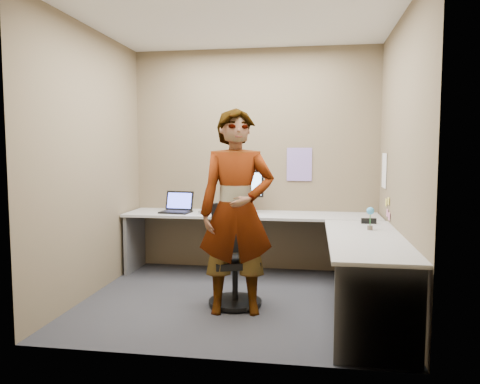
% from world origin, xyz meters
% --- Properties ---
extents(ground, '(3.00, 3.00, 0.00)m').
position_xyz_m(ground, '(0.00, 0.00, 0.00)').
color(ground, black).
rests_on(ground, ground).
extents(wall_back, '(3.00, 0.00, 3.00)m').
position_xyz_m(wall_back, '(0.00, 1.30, 1.35)').
color(wall_back, brown).
rests_on(wall_back, ground).
extents(wall_right, '(0.00, 2.70, 2.70)m').
position_xyz_m(wall_right, '(1.50, 0.00, 1.35)').
color(wall_right, brown).
rests_on(wall_right, ground).
extents(wall_left, '(0.00, 2.70, 2.70)m').
position_xyz_m(wall_left, '(-1.50, 0.00, 1.35)').
color(wall_left, brown).
rests_on(wall_left, ground).
extents(ceiling, '(3.00, 3.00, 0.00)m').
position_xyz_m(ceiling, '(0.00, 0.00, 2.70)').
color(ceiling, white).
rests_on(ceiling, wall_back).
extents(desk, '(2.98, 2.58, 0.73)m').
position_xyz_m(desk, '(0.44, 0.39, 0.59)').
color(desk, '#A5A5A5').
rests_on(desk, ground).
extents(paper_ream, '(0.32, 0.25, 0.06)m').
position_xyz_m(paper_ream, '(-0.09, 0.97, 0.76)').
color(paper_ream, red).
rests_on(paper_ream, desk).
extents(monitor, '(0.47, 0.16, 0.45)m').
position_xyz_m(monitor, '(-0.09, 0.99, 1.05)').
color(monitor, black).
rests_on(monitor, paper_ream).
extents(laptop, '(0.38, 0.32, 0.25)m').
position_xyz_m(laptop, '(-0.88, 0.95, 0.79)').
color(laptop, black).
rests_on(laptop, desk).
extents(trackball_mouse, '(0.12, 0.08, 0.07)m').
position_xyz_m(trackball_mouse, '(-0.53, 0.82, 0.76)').
color(trackball_mouse, '#B7B7BC').
rests_on(trackball_mouse, desk).
extents(origami, '(0.10, 0.10, 0.06)m').
position_xyz_m(origami, '(-0.36, 0.80, 0.76)').
color(origami, white).
rests_on(origami, desk).
extents(stapler, '(0.15, 0.05, 0.05)m').
position_xyz_m(stapler, '(1.28, 0.42, 0.76)').
color(stapler, black).
rests_on(stapler, desk).
extents(flower, '(0.07, 0.07, 0.22)m').
position_xyz_m(flower, '(1.25, 0.04, 0.87)').
color(flower, brown).
rests_on(flower, desk).
extents(calendar_purple, '(0.30, 0.01, 0.40)m').
position_xyz_m(calendar_purple, '(0.55, 1.29, 1.30)').
color(calendar_purple, '#846BB7').
rests_on(calendar_purple, wall_back).
extents(calendar_white, '(0.01, 0.28, 0.38)m').
position_xyz_m(calendar_white, '(1.49, 0.90, 1.25)').
color(calendar_white, white).
rests_on(calendar_white, wall_right).
extents(sticky_note_a, '(0.01, 0.07, 0.07)m').
position_xyz_m(sticky_note_a, '(1.49, 0.55, 0.95)').
color(sticky_note_a, '#F2E059').
rests_on(sticky_note_a, wall_right).
extents(sticky_note_b, '(0.01, 0.07, 0.07)m').
position_xyz_m(sticky_note_b, '(1.49, 0.60, 0.82)').
color(sticky_note_b, pink).
rests_on(sticky_note_b, wall_right).
extents(sticky_note_c, '(0.01, 0.07, 0.07)m').
position_xyz_m(sticky_note_c, '(1.49, 0.48, 0.80)').
color(sticky_note_c, pink).
rests_on(sticky_note_c, wall_right).
extents(sticky_note_d, '(0.01, 0.07, 0.07)m').
position_xyz_m(sticky_note_d, '(1.49, 0.70, 0.92)').
color(sticky_note_d, '#F2E059').
rests_on(sticky_note_d, wall_right).
extents(office_chair, '(0.55, 0.54, 0.95)m').
position_xyz_m(office_chair, '(-0.02, -0.09, 0.39)').
color(office_chair, black).
rests_on(office_chair, ground).
extents(person, '(0.74, 0.55, 1.85)m').
position_xyz_m(person, '(0.04, -0.31, 0.92)').
color(person, '#999399').
rests_on(person, ground).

